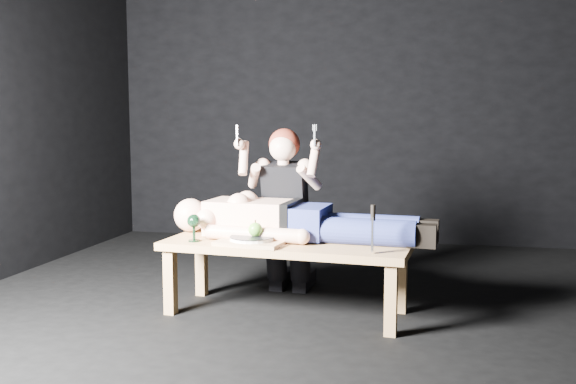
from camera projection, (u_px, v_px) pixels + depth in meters
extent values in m
plane|color=black|center=(324.00, 315.00, 3.89)|extent=(5.00, 5.00, 0.00)
plane|color=black|center=(366.00, 88.00, 6.15)|extent=(5.00, 0.00, 5.00)
cube|color=#AA794F|center=(286.00, 278.00, 3.90)|extent=(1.54, 0.68, 0.45)
cube|color=tan|center=(252.00, 242.00, 3.80)|extent=(0.43, 0.34, 0.02)
cylinder|color=white|center=(252.00, 238.00, 3.80)|extent=(0.30, 0.30, 0.02)
sphere|color=#4CA02C|center=(255.00, 230.00, 3.80)|extent=(0.09, 0.09, 0.09)
cube|color=#B2B2B7|center=(226.00, 243.00, 3.82)|extent=(0.04, 0.16, 0.01)
cube|color=#B2B2B7|center=(284.00, 246.00, 3.74)|extent=(0.06, 0.16, 0.01)
cube|color=#B2B2B7|center=(278.00, 243.00, 3.82)|extent=(0.08, 0.15, 0.01)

